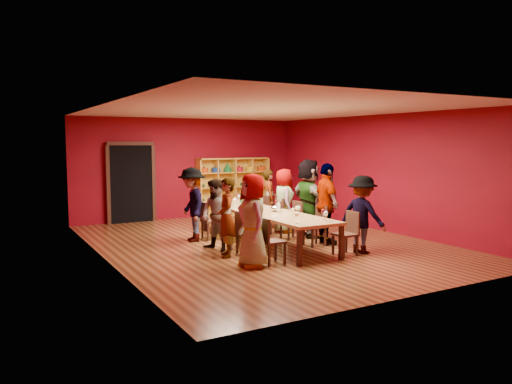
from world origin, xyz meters
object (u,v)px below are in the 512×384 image
Objects in this scene: person_left_3 at (192,204)px; wine_bottle at (242,197)px; chair_person_right_3 at (276,214)px; chair_person_left_0 at (269,238)px; person_right_1 at (327,204)px; chair_person_left_1 at (245,231)px; chair_person_left_3 at (209,219)px; chair_person_right_2 at (294,218)px; person_right_4 at (269,199)px; spittoon_bowl at (276,208)px; person_right_2 at (309,198)px; person_left_0 at (253,221)px; person_left_2 at (216,215)px; person_right_3 at (284,201)px; chair_person_right_0 at (348,231)px; chair_person_right_4 at (261,210)px; chair_person_right_1 at (317,223)px; person_right_0 at (362,215)px; shelving_unit at (233,184)px; person_left_1 at (227,217)px; tasting_table at (263,213)px; chair_person_left_2 at (231,226)px.

person_left_3 reaches higher than wine_bottle.
person_left_3 reaches higher than chair_person_right_3.
person_right_1 is (2.07, 0.95, 0.42)m from chair_person_left_0.
chair_person_left_3 is (0.00, 1.82, 0.00)m from chair_person_left_1.
chair_person_left_3 is at bearing 90.00° from chair_person_left_1.
person_right_1 reaches higher than chair_person_right_2.
spittoon_bowl is (-0.96, -1.93, 0.03)m from person_right_4.
person_right_2 is at bearing 0.00° from chair_person_right_2.
chair_person_right_3 is at bearing 90.00° from chair_person_right_2.
chair_person_left_0 is 2.63m from chair_person_right_2.
person_left_0 reaches higher than person_left_2.
person_right_3 reaches higher than wine_bottle.
chair_person_right_4 is (0.00, 3.56, 0.00)m from chair_person_right_0.
chair_person_left_0 reaches higher than spittoon_bowl.
chair_person_right_1 is 2.53m from person_right_4.
chair_person_right_3 is at bearing -7.67° from person_right_0.
shelving_unit is 7.02× the size of wine_bottle.
spittoon_bowl is (1.52, 0.56, 0.02)m from person_left_1.
person_right_3 is at bearing 51.07° from spittoon_bowl.
spittoon_bowl is 1.82m from wine_bottle.
tasting_table is 5.06× the size of chair_person_left_0.
person_left_3 is 3.08m from person_right_1.
chair_person_left_1 is 0.62m from chair_person_left_2.
person_right_2 is 1.68m from chair_person_right_4.
person_left_3 is at bearing -160.53° from wine_bottle.
chair_person_left_3 is (-0.91, 1.01, -0.20)m from tasting_table.
person_left_3 is 1.93× the size of chair_person_right_0.
chair_person_left_2 is 2.32m from person_right_2.
person_left_1 reaches higher than chair_person_right_4.
shelving_unit reaches higher than chair_person_right_3.
chair_person_left_0 is at bearing 171.94° from person_right_4.
person_right_3 is at bearing 40.31° from chair_person_left_1.
chair_person_right_3 is (0.00, 1.75, 0.00)m from chair_person_right_1.
chair_person_right_1 is (-0.36, 1.06, -0.31)m from person_right_0.
chair_person_left_2 is (0.00, 0.62, 0.00)m from chair_person_left_1.
person_right_1 is (-0.11, 1.06, 0.11)m from person_right_0.
chair_person_right_1 is 0.97m from spittoon_bowl.
person_right_2 reaches higher than person_right_4.
wine_bottle reaches higher than spittoon_bowl.
person_right_3 is (-0.12, 2.81, 0.01)m from person_right_0.
chair_person_left_1 is 1.82m from chair_person_left_3.
person_left_1 reaches higher than chair_person_left_3.
tasting_table is 0.95m from chair_person_left_2.
chair_person_right_2 is (1.82, 0.94, 0.00)m from chair_person_left_1.
person_right_1 reaches higher than person_left_1.
wine_bottle is at bearing 165.41° from person_left_1.
person_right_3 is at bearing -12.53° from person_right_0.
person_right_4 is (1.16, 1.68, 0.08)m from tasting_table.
wine_bottle is at bearing 63.66° from chair_person_left_1.
person_right_0 reaches higher than chair_person_right_1.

